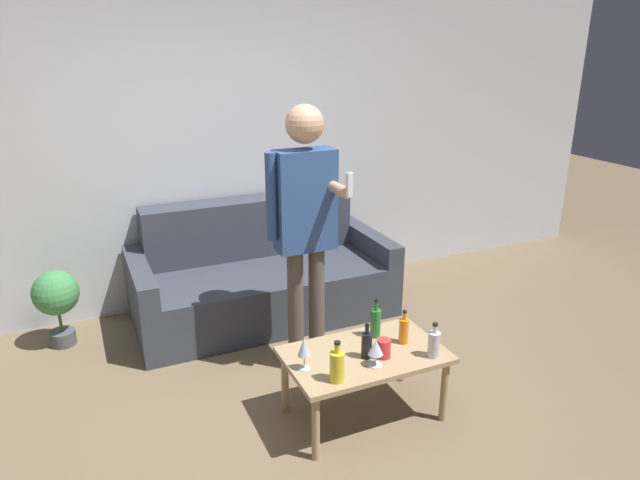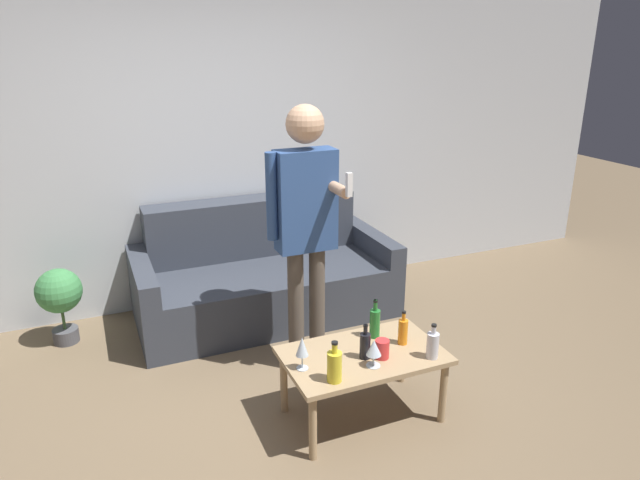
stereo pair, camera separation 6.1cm
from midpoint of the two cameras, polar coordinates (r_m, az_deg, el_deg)
The scene contains 14 objects.
ground_plane at distance 3.37m, azimuth -2.52°, elevation -19.47°, with size 16.00×16.00×0.00m, color #756047.
wall_back at distance 4.68m, azimuth -12.33°, elevation 9.62°, with size 8.00×0.06×2.70m.
couch at distance 4.62m, azimuth -6.29°, elevation -3.60°, with size 2.01×0.94×0.89m.
coffee_table at distance 3.35m, azimuth 3.94°, elevation -11.92°, with size 0.91×0.55×0.42m.
bottle_orange at distance 3.30m, azimuth 10.79°, elevation -10.13°, with size 0.07×0.07×0.21m.
bottle_green at distance 3.24m, azimuth 4.14°, elevation -10.38°, with size 0.06×0.06×0.21m.
bottle_dark at distance 3.03m, azimuth 1.12°, elevation -12.43°, with size 0.08×0.08×0.23m.
bottle_yellow at distance 3.45m, azimuth 5.06°, elevation -8.17°, with size 0.06×0.06×0.24m.
bottle_red at distance 3.41m, azimuth 7.86°, elevation -8.92°, with size 0.06×0.06×0.21m.
wine_glass_near at distance 3.11m, azimuth -2.17°, elevation -10.70°, with size 0.07×0.07×0.19m.
wine_glass_far at distance 3.16m, azimuth 5.03°, elevation -10.71°, with size 0.08×0.08×0.16m.
cup_on_table at distance 3.27m, azimuth 5.83°, elevation -10.73°, with size 0.08×0.08×0.11m.
person_standing_front at distance 3.56m, azimuth -2.01°, elevation 2.34°, with size 0.44×0.43×1.76m.
potted_plant at distance 4.50m, azimuth -25.23°, elevation -5.20°, with size 0.32×0.32×0.57m.
Camera 1 is at (-0.97, -2.43, 2.11)m, focal length 32.00 mm.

